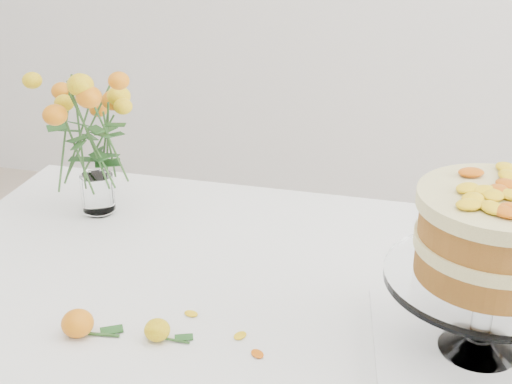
% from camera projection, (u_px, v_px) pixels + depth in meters
% --- Properties ---
extents(table, '(1.43, 0.93, 0.76)m').
position_uv_depth(table, '(271.00, 331.00, 1.34)').
color(table, tan).
rests_on(table, ground).
extents(napkin, '(0.37, 0.37, 0.01)m').
position_uv_depth(napkin, '(477.00, 351.00, 1.14)').
color(napkin, white).
rests_on(napkin, table).
extents(cake_stand, '(0.32, 0.32, 0.28)m').
position_uv_depth(cake_stand, '(494.00, 244.00, 1.06)').
color(cake_stand, white).
rests_on(cake_stand, napkin).
extents(rose_vase, '(0.27, 0.27, 0.37)m').
position_uv_depth(rose_vase, '(91.00, 122.00, 1.52)').
color(rose_vase, white).
rests_on(rose_vase, table).
extents(loose_rose_near, '(0.08, 0.04, 0.04)m').
position_uv_depth(loose_rose_near, '(157.00, 330.00, 1.17)').
color(loose_rose_near, yellow).
rests_on(loose_rose_near, table).
extents(loose_rose_far, '(0.10, 0.05, 0.05)m').
position_uv_depth(loose_rose_far, '(78.00, 323.00, 1.18)').
color(loose_rose_far, orange).
rests_on(loose_rose_far, table).
extents(stray_petal_a, '(0.03, 0.02, 0.00)m').
position_uv_depth(stray_petal_a, '(191.00, 314.00, 1.24)').
color(stray_petal_a, yellow).
rests_on(stray_petal_a, table).
extents(stray_petal_b, '(0.03, 0.02, 0.00)m').
position_uv_depth(stray_petal_b, '(240.00, 336.00, 1.18)').
color(stray_petal_b, yellow).
rests_on(stray_petal_b, table).
extents(stray_petal_c, '(0.03, 0.02, 0.00)m').
position_uv_depth(stray_petal_c, '(257.00, 354.00, 1.14)').
color(stray_petal_c, yellow).
rests_on(stray_petal_c, table).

